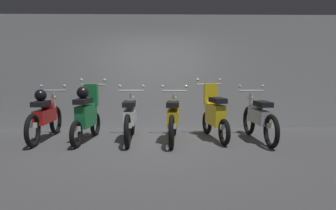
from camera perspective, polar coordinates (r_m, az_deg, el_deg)
name	(u,v)px	position (r m, az deg, el deg)	size (l,w,h in m)	color
ground_plane	(151,147)	(6.14, -3.13, -7.52)	(80.00, 80.00, 0.00)	#4C4C4F
back_wall	(153,72)	(8.11, -2.67, 5.93)	(16.00, 0.30, 2.84)	#9EA0A3
motorbike_slot_0	(45,115)	(7.11, -21.35, -1.73)	(0.59, 1.95, 1.15)	black
motorbike_slot_1	(87,114)	(6.73, -14.52, -1.59)	(0.59, 1.68, 1.29)	black
motorbike_slot_2	(130,117)	(6.64, -6.86, -2.18)	(0.59, 1.95, 1.15)	black
motorbike_slot_3	(173,118)	(6.53, 0.94, -2.29)	(0.59, 1.95, 1.15)	black
motorbike_slot_4	(214,115)	(6.79, 8.41, -1.73)	(0.58, 1.67, 1.29)	black
motorbike_slot_5	(259,117)	(6.84, 16.10, -2.14)	(0.59, 1.95, 1.15)	black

